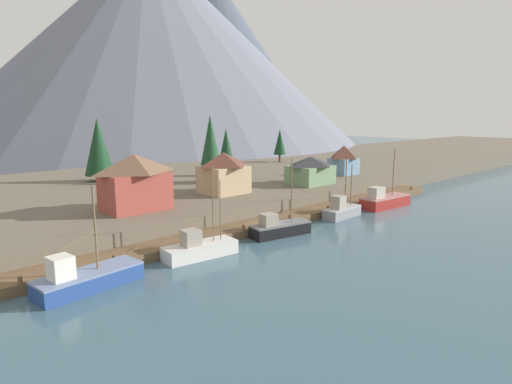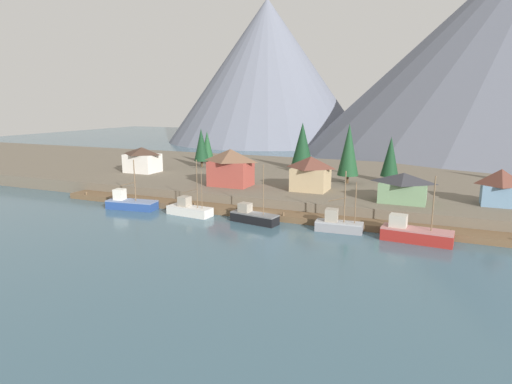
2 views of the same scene
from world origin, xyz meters
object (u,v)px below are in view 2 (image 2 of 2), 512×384
at_px(house_white, 142,159).
at_px(house_red, 231,167).
at_px(conifer_mid_right, 349,150).
at_px(fishing_boat_black, 253,217).
at_px(fishing_boat_red, 414,233).
at_px(conifer_near_right, 390,157).
at_px(house_tan, 311,173).
at_px(conifer_mid_left, 207,145).
at_px(conifer_back_left, 201,145).
at_px(house_blue, 500,187).
at_px(fishing_boat_grey, 338,224).
at_px(fishing_boat_white, 189,209).
at_px(conifer_near_left, 302,144).
at_px(fishing_boat_blue, 130,203).
at_px(house_green, 403,187).

relative_size(house_white, house_red, 0.92).
height_order(house_white, conifer_mid_right, conifer_mid_right).
relative_size(fishing_boat_black, fishing_boat_red, 1.00).
bearing_deg(conifer_mid_right, fishing_boat_red, -60.96).
height_order(house_white, conifer_near_right, conifer_near_right).
distance_m(fishing_boat_black, conifer_mid_right, 28.68).
bearing_deg(fishing_boat_red, house_tan, 143.88).
relative_size(conifer_mid_left, conifer_back_left, 0.88).
relative_size(fishing_boat_black, house_blue, 1.61).
height_order(conifer_mid_left, conifer_mid_right, conifer_mid_right).
xyz_separation_m(house_white, conifer_near_right, (54.05, 9.31, 2.23)).
distance_m(fishing_boat_red, house_red, 37.97).
height_order(fishing_boat_black, fishing_boat_grey, fishing_boat_black).
relative_size(fishing_boat_white, house_tan, 1.40).
height_order(house_tan, house_white, house_tan).
xyz_separation_m(fishing_boat_grey, conifer_mid_right, (-3.86, 25.38, 8.13)).
height_order(fishing_boat_red, house_blue, fishing_boat_red).
distance_m(conifer_near_left, conifer_back_left, 24.98).
bearing_deg(house_white, fishing_boat_blue, -57.42).
bearing_deg(house_white, fishing_boat_grey, -22.62).
relative_size(fishing_boat_blue, house_tan, 1.37).
height_order(conifer_mid_left, conifer_back_left, conifer_back_left).
distance_m(fishing_boat_red, conifer_back_left, 62.90).
bearing_deg(conifer_mid_left, conifer_mid_right, -20.06).
distance_m(fishing_boat_white, house_tan, 23.23).
distance_m(house_tan, house_white, 42.07).
bearing_deg(conifer_back_left, fishing_boat_red, -32.92).
height_order(fishing_boat_white, house_red, house_red).
relative_size(fishing_boat_grey, house_red, 1.09).
xyz_separation_m(house_tan, conifer_mid_right, (4.85, 9.66, 3.53)).
xyz_separation_m(house_green, conifer_mid_left, (-51.76, 27.70, 2.34)).
height_order(house_red, conifer_back_left, conifer_back_left).
height_order(house_tan, conifer_near_left, conifer_near_left).
bearing_deg(house_green, fishing_boat_blue, -163.52).
xyz_separation_m(conifer_near_right, conifer_back_left, (-45.57, 3.13, 0.41)).
distance_m(fishing_boat_red, conifer_near_right, 32.27).
distance_m(fishing_boat_grey, house_red, 28.44).
bearing_deg(conifer_back_left, fishing_boat_black, -49.63).
height_order(fishing_boat_white, house_tan, fishing_boat_white).
bearing_deg(fishing_boat_blue, house_blue, 8.79).
bearing_deg(house_blue, house_tan, 179.90).
distance_m(fishing_boat_white, conifer_mid_right, 34.20).
bearing_deg(conifer_mid_right, fishing_boat_black, -109.69).
relative_size(house_tan, conifer_near_left, 0.60).
relative_size(house_red, conifer_near_left, 0.73).
xyz_separation_m(fishing_boat_grey, conifer_near_left, (-17.83, 39.85, 7.59)).
distance_m(fishing_boat_white, conifer_near_left, 41.55).
bearing_deg(fishing_boat_blue, conifer_mid_left, 93.49).
distance_m(house_red, conifer_back_left, 26.39).
xyz_separation_m(house_tan, house_white, (-41.74, 5.31, -0.26)).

